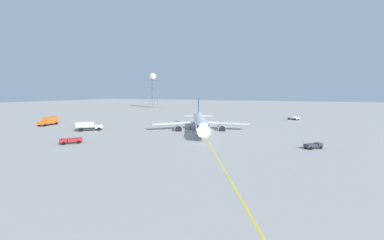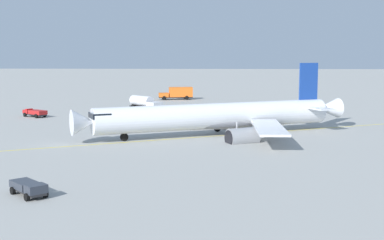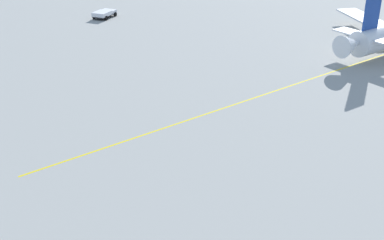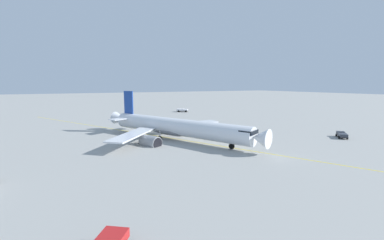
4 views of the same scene
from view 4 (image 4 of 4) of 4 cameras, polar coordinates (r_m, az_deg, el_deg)
The scene contains 5 objects.
ground_plane at distance 60.47m, azimuth -2.62°, elevation -3.43°, with size 600.00×600.00×0.00m, color #9E9E99.
airliner_main at distance 55.86m, azimuth -3.93°, elevation -1.72°, with size 30.29×39.19×10.89m.
pushback_tug_truck at distance 110.57m, azimuth -2.19°, elevation 2.22°, with size 5.32×4.76×1.30m.
baggage_truck_truck at distance 66.71m, azimuth 30.25°, elevation -2.83°, with size 4.07×4.01×1.22m.
taxiway_centreline at distance 53.81m, azimuth 0.61°, elevation -4.86°, with size 63.36×125.14×0.01m.
Camera 4 is at (-25.10, -53.68, 12.04)m, focal length 24.09 mm.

